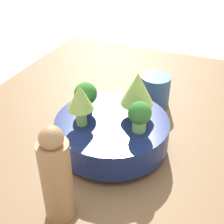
% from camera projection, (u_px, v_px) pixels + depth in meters
% --- Properties ---
extents(ground_plane, '(6.00, 6.00, 0.00)m').
position_uv_depth(ground_plane, '(106.00, 152.00, 0.73)').
color(ground_plane, silver).
extents(table, '(1.15, 0.81, 0.03)m').
position_uv_depth(table, '(105.00, 147.00, 0.72)').
color(table, brown).
rests_on(table, ground_plane).
extents(bowl, '(0.24, 0.24, 0.07)m').
position_uv_depth(bowl, '(112.00, 132.00, 0.67)').
color(bowl, navy).
rests_on(bowl, table).
extents(broccoli_floret_front, '(0.05, 0.05, 0.07)m').
position_uv_depth(broccoli_floret_front, '(86.00, 95.00, 0.66)').
color(broccoli_floret_front, '#6BA34C').
rests_on(broccoli_floret_front, bowl).
extents(broccoli_floret_back, '(0.05, 0.05, 0.06)m').
position_uv_depth(broccoli_floret_back, '(140.00, 115.00, 0.60)').
color(broccoli_floret_back, '#7AB256').
rests_on(broccoli_floret_back, bowl).
extents(romanesco_piece_near, '(0.05, 0.05, 0.09)m').
position_uv_depth(romanesco_piece_near, '(80.00, 99.00, 0.61)').
color(romanesco_piece_near, '#7AB256').
rests_on(romanesco_piece_near, bowl).
extents(romanesco_piece_far, '(0.07, 0.07, 0.10)m').
position_uv_depth(romanesco_piece_far, '(137.00, 89.00, 0.63)').
color(romanesco_piece_far, '#6BA34C').
rests_on(romanesco_piece_far, bowl).
extents(cup, '(0.08, 0.08, 0.08)m').
position_uv_depth(cup, '(155.00, 91.00, 0.82)').
color(cup, '#33567F').
rests_on(cup, table).
extents(pepper_mill, '(0.05, 0.05, 0.18)m').
position_uv_depth(pepper_mill, '(56.00, 177.00, 0.49)').
color(pepper_mill, '#997047').
rests_on(pepper_mill, table).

